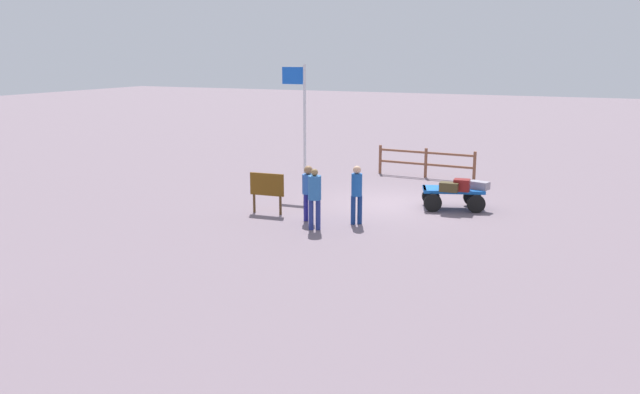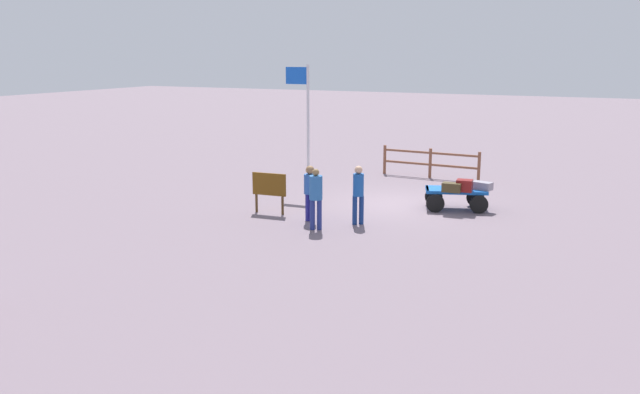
{
  "view_description": "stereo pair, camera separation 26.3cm",
  "coord_description": "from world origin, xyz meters",
  "px_view_note": "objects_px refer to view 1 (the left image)",
  "views": [
    {
      "loc": [
        -6.58,
        20.5,
        4.96
      ],
      "look_at": [
        0.02,
        6.0,
        1.44
      ],
      "focal_mm": 36.75,
      "sensor_mm": 36.0,
      "label": 1
    },
    {
      "loc": [
        -6.82,
        20.39,
        4.96
      ],
      "look_at": [
        0.02,
        6.0,
        1.44
      ],
      "focal_mm": 36.75,
      "sensor_mm": 36.0,
      "label": 2
    }
  ],
  "objects_px": {
    "suitcase_tan": "(449,187)",
    "suitcase_dark": "(462,185)",
    "worker_trailing": "(357,191)",
    "signboard": "(267,187)",
    "flagpole": "(302,117)",
    "worker_supervisor": "(308,188)",
    "suitcase_navy": "(479,185)",
    "worker_lead": "(315,194)",
    "luggage_cart": "(452,194)"
  },
  "relations": [
    {
      "from": "luggage_cart",
      "to": "suitcase_dark",
      "type": "relative_size",
      "value": 4.17
    },
    {
      "from": "luggage_cart",
      "to": "suitcase_tan",
      "type": "relative_size",
      "value": 3.64
    },
    {
      "from": "worker_lead",
      "to": "signboard",
      "type": "xyz_separation_m",
      "value": [
        2.17,
        -1.13,
        -0.21
      ]
    },
    {
      "from": "luggage_cart",
      "to": "worker_supervisor",
      "type": "bearing_deg",
      "value": 44.04
    },
    {
      "from": "luggage_cart",
      "to": "suitcase_navy",
      "type": "height_order",
      "value": "suitcase_navy"
    },
    {
      "from": "suitcase_tan",
      "to": "flagpole",
      "type": "height_order",
      "value": "flagpole"
    },
    {
      "from": "luggage_cart",
      "to": "suitcase_navy",
      "type": "xyz_separation_m",
      "value": [
        -0.8,
        -0.22,
        0.33
      ]
    },
    {
      "from": "signboard",
      "to": "suitcase_tan",
      "type": "bearing_deg",
      "value": -153.94
    },
    {
      "from": "worker_lead",
      "to": "signboard",
      "type": "distance_m",
      "value": 2.45
    },
    {
      "from": "suitcase_navy",
      "to": "signboard",
      "type": "xyz_separation_m",
      "value": [
        5.94,
        3.3,
        0.05
      ]
    },
    {
      "from": "suitcase_navy",
      "to": "worker_trailing",
      "type": "relative_size",
      "value": 0.39
    },
    {
      "from": "suitcase_navy",
      "to": "worker_trailing",
      "type": "xyz_separation_m",
      "value": [
        2.91,
        3.34,
        0.21
      ]
    },
    {
      "from": "suitcase_tan",
      "to": "worker_trailing",
      "type": "xyz_separation_m",
      "value": [
        2.12,
        2.57,
        0.19
      ]
    },
    {
      "from": "suitcase_dark",
      "to": "worker_supervisor",
      "type": "distance_m",
      "value": 4.99
    },
    {
      "from": "worker_lead",
      "to": "suitcase_tan",
      "type": "bearing_deg",
      "value": -129.32
    },
    {
      "from": "suitcase_navy",
      "to": "flagpole",
      "type": "relative_size",
      "value": 0.15
    },
    {
      "from": "signboard",
      "to": "suitcase_dark",
      "type": "bearing_deg",
      "value": -153.27
    },
    {
      "from": "suitcase_dark",
      "to": "suitcase_navy",
      "type": "bearing_deg",
      "value": -130.13
    },
    {
      "from": "worker_trailing",
      "to": "flagpole",
      "type": "relative_size",
      "value": 0.38
    },
    {
      "from": "worker_lead",
      "to": "signboard",
      "type": "relative_size",
      "value": 1.37
    },
    {
      "from": "worker_lead",
      "to": "worker_supervisor",
      "type": "relative_size",
      "value": 1.04
    },
    {
      "from": "suitcase_navy",
      "to": "flagpole",
      "type": "bearing_deg",
      "value": -0.94
    },
    {
      "from": "suitcase_navy",
      "to": "worker_supervisor",
      "type": "distance_m",
      "value": 5.67
    },
    {
      "from": "suitcase_tan",
      "to": "worker_lead",
      "type": "bearing_deg",
      "value": 50.68
    },
    {
      "from": "worker_supervisor",
      "to": "signboard",
      "type": "bearing_deg",
      "value": -12.37
    },
    {
      "from": "suitcase_navy",
      "to": "worker_lead",
      "type": "height_order",
      "value": "worker_lead"
    },
    {
      "from": "luggage_cart",
      "to": "worker_lead",
      "type": "xyz_separation_m",
      "value": [
        2.98,
        4.2,
        0.58
      ]
    },
    {
      "from": "suitcase_tan",
      "to": "suitcase_dark",
      "type": "bearing_deg",
      "value": -144.18
    },
    {
      "from": "suitcase_dark",
      "to": "signboard",
      "type": "distance_m",
      "value": 6.15
    },
    {
      "from": "flagpole",
      "to": "signboard",
      "type": "height_order",
      "value": "flagpole"
    },
    {
      "from": "worker_lead",
      "to": "flagpole",
      "type": "distance_m",
      "value": 5.48
    },
    {
      "from": "suitcase_tan",
      "to": "flagpole",
      "type": "relative_size",
      "value": 0.13
    },
    {
      "from": "suitcase_tan",
      "to": "worker_lead",
      "type": "relative_size",
      "value": 0.34
    },
    {
      "from": "worker_supervisor",
      "to": "flagpole",
      "type": "relative_size",
      "value": 0.37
    },
    {
      "from": "signboard",
      "to": "flagpole",
      "type": "bearing_deg",
      "value": -82.74
    },
    {
      "from": "suitcase_dark",
      "to": "worker_supervisor",
      "type": "height_order",
      "value": "worker_supervisor"
    },
    {
      "from": "suitcase_dark",
      "to": "worker_lead",
      "type": "bearing_deg",
      "value": 49.47
    },
    {
      "from": "worker_lead",
      "to": "suitcase_navy",
      "type": "bearing_deg",
      "value": -130.48
    },
    {
      "from": "worker_trailing",
      "to": "signboard",
      "type": "relative_size",
      "value": 1.36
    },
    {
      "from": "suitcase_navy",
      "to": "suitcase_tan",
      "type": "bearing_deg",
      "value": 44.55
    },
    {
      "from": "luggage_cart",
      "to": "suitcase_tan",
      "type": "xyz_separation_m",
      "value": [
        -0.01,
        0.55,
        0.35
      ]
    },
    {
      "from": "flagpole",
      "to": "signboard",
      "type": "distance_m",
      "value": 3.92
    },
    {
      "from": "suitcase_dark",
      "to": "suitcase_navy",
      "type": "xyz_separation_m",
      "value": [
        -0.45,
        -0.53,
        -0.06
      ]
    },
    {
      "from": "suitcase_tan",
      "to": "worker_supervisor",
      "type": "distance_m",
      "value": 4.57
    },
    {
      "from": "worker_trailing",
      "to": "worker_lead",
      "type": "bearing_deg",
      "value": 51.37
    },
    {
      "from": "suitcase_navy",
      "to": "worker_supervisor",
      "type": "xyz_separation_m",
      "value": [
        4.34,
        3.65,
        0.21
      ]
    },
    {
      "from": "signboard",
      "to": "worker_lead",
      "type": "bearing_deg",
      "value": 152.57
    },
    {
      "from": "luggage_cart",
      "to": "signboard",
      "type": "height_order",
      "value": "signboard"
    },
    {
      "from": "suitcase_tan",
      "to": "worker_trailing",
      "type": "height_order",
      "value": "worker_trailing"
    },
    {
      "from": "luggage_cart",
      "to": "worker_lead",
      "type": "bearing_deg",
      "value": 54.64
    }
  ]
}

